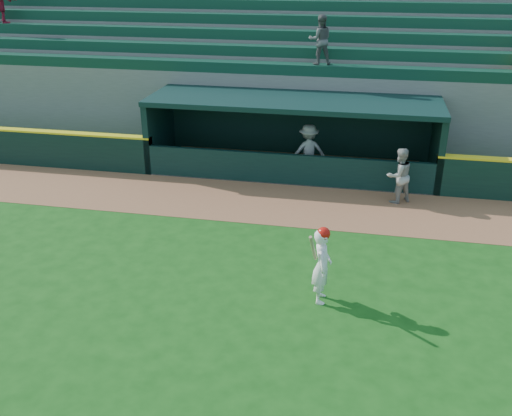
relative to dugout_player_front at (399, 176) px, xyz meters
The scene contains 7 objects.
ground 6.71m from the dugout_player_front, 120.74° to the right, with size 120.00×120.00×0.00m, color #144912.
warning_track 3.60m from the dugout_player_front, 166.40° to the right, with size 40.00×3.00×0.01m, color brown.
dugout_player_front is the anchor object (origin of this frame).
dugout_player_inside 3.22m from the dugout_player_front, 151.14° to the left, with size 1.14×0.65×1.76m, color gray.
dugout 4.13m from the dugout_player_front, 146.18° to the left, with size 9.40×2.80×2.46m.
stands 7.81m from the dugout_player_front, 116.46° to the left, with size 34.50×6.32×7.52m.
batter_at_plate 5.92m from the dugout_player_front, 106.79° to the right, with size 0.48×0.79×1.71m.
Camera 1 is at (2.37, -10.24, 6.69)m, focal length 40.00 mm.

